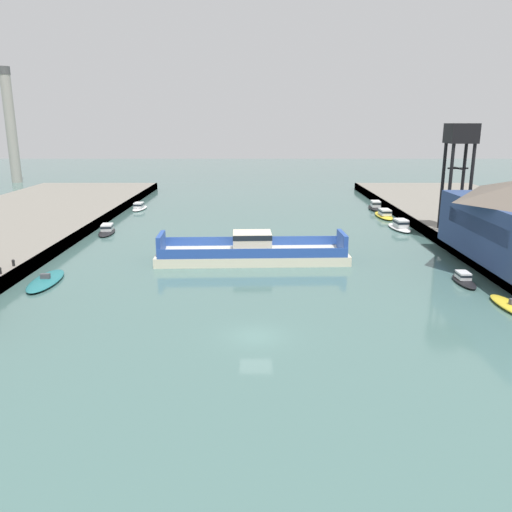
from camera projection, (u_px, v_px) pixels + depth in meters
ground_plane at (256, 336)px, 39.11m from camera, size 400.00×400.00×0.00m
chain_ferry at (252, 252)px, 60.41m from camera, size 22.54×7.26×3.43m
moored_boat_near_left at (107, 230)px, 75.66m from camera, size 2.87×6.84×1.30m
moored_boat_mid_left at (139, 207)px, 96.11m from camera, size 2.49×6.57×1.38m
moored_boat_mid_right at (400, 226)px, 78.00m from camera, size 3.09×7.24×1.67m
moored_boat_far_left at (375, 206)px, 96.08m from camera, size 2.53×6.85×1.72m
moored_boat_far_right at (384, 214)px, 88.09m from camera, size 2.56×8.06×1.52m
moored_boat_upstream_a at (46, 281)px, 52.11m from camera, size 3.00×8.18×0.98m
moored_boat_upstream_b at (464, 279)px, 51.97m from camera, size 1.66×4.95×1.13m
crane_tower at (460, 146)px, 67.69m from camera, size 3.58×3.58×14.26m
bollard_left_aft at (0, 270)px, 49.93m from camera, size 0.32×0.32×0.71m
bollard_right_aft at (508, 268)px, 50.79m from camera, size 0.32×0.32×0.71m
bollard_left_far at (13, 262)px, 52.70m from camera, size 0.32×0.32×0.71m
bollard_right_far at (497, 262)px, 52.98m from camera, size 0.32×0.32×0.71m
smokestack_distant_b at (10, 122)px, 135.87m from camera, size 2.87×2.87×29.99m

